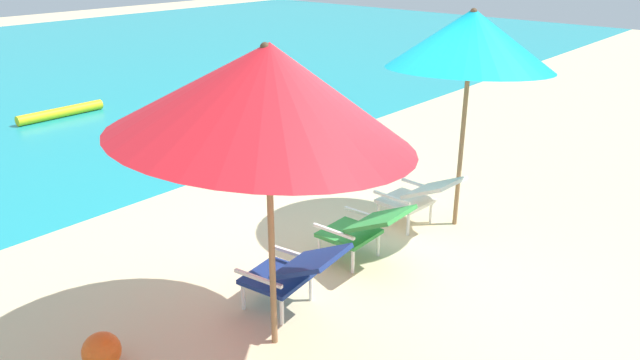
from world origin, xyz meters
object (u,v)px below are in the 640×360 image
at_px(beach_umbrella_right, 471,39).
at_px(lounge_chair_left, 293,270).
at_px(lounge_chair_center, 364,227).
at_px(beach_ball, 102,351).
at_px(swim_buoy, 61,112).
at_px(lounge_chair_right, 419,195).
at_px(beach_umbrella_left, 267,92).

bearing_deg(beach_umbrella_right, lounge_chair_left, 175.77).
bearing_deg(lounge_chair_center, beach_ball, 168.83).
relative_size(swim_buoy, lounge_chair_left, 1.70).
bearing_deg(beach_ball, lounge_chair_center, -11.17).
distance_m(lounge_chair_right, beach_umbrella_left, 3.05).
height_order(lounge_chair_left, lounge_chair_right, same).
xyz_separation_m(lounge_chair_left, lounge_chair_center, (1.08, 0.06, 0.00)).
height_order(lounge_chair_left, beach_umbrella_right, beach_umbrella_right).
bearing_deg(lounge_chair_center, swim_buoy, 85.21).
relative_size(lounge_chair_left, lounge_chair_center, 1.05).
distance_m(lounge_chair_center, beach_umbrella_left, 2.25).
bearing_deg(lounge_chair_center, beach_umbrella_left, -170.51).
bearing_deg(lounge_chair_left, lounge_chair_center, 3.15).
bearing_deg(swim_buoy, beach_ball, -114.84).
xyz_separation_m(lounge_chair_left, lounge_chair_right, (2.12, 0.09, 0.00)).
xyz_separation_m(lounge_chair_center, lounge_chair_right, (1.04, 0.03, 0.00)).
bearing_deg(beach_ball, beach_umbrella_left, -35.01).
distance_m(beach_umbrella_left, beach_ball, 2.34).
xyz_separation_m(swim_buoy, beach_umbrella_left, (-2.12, -7.69, 1.97)).
bearing_deg(lounge_chair_right, swim_buoy, 93.24).
relative_size(beach_umbrella_right, beach_ball, 8.39).
bearing_deg(lounge_chair_left, beach_ball, 159.33).
xyz_separation_m(lounge_chair_left, beach_umbrella_right, (2.49, -0.18, 1.69)).
height_order(swim_buoy, lounge_chair_right, lounge_chair_right).
bearing_deg(swim_buoy, beach_umbrella_right, -84.09).
bearing_deg(beach_ball, lounge_chair_left, -20.67).
height_order(lounge_chair_center, beach_umbrella_left, beach_umbrella_left).
distance_m(swim_buoy, lounge_chair_right, 7.43).
distance_m(swim_buoy, lounge_chair_center, 7.47).
distance_m(lounge_chair_center, beach_ball, 2.65).
xyz_separation_m(lounge_chair_center, beach_umbrella_right, (1.42, -0.24, 1.69)).
bearing_deg(lounge_chair_left, swim_buoy, 77.24).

